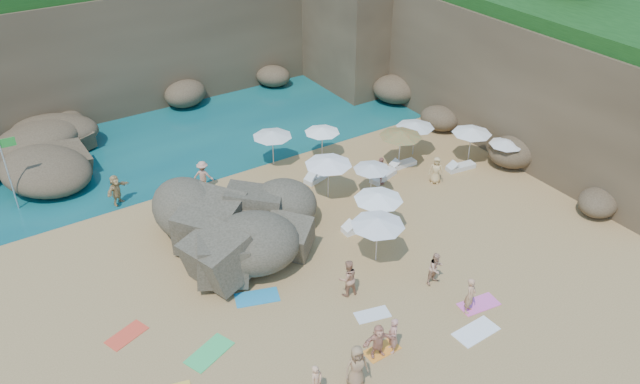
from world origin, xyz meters
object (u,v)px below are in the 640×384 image
flag_pole (8,164)px  person_stand_4 (436,170)px  person_stand_0 (316,381)px  parasol_2 (322,130)px  person_stand_2 (203,175)px  parasol_0 (328,161)px  person_stand_6 (393,336)px  person_stand_3 (381,171)px  lounger_0 (318,177)px  person_stand_5 (116,190)px  parasol_1 (272,134)px  rock_outcrop (248,241)px  person_stand_1 (348,278)px

flag_pole → person_stand_4: 22.78m
person_stand_0 → parasol_2: bearing=38.9°
person_stand_0 → flag_pole: bearing=91.7°
parasol_2 → person_stand_2: 7.63m
parasol_0 → person_stand_0: (-7.81, -11.04, -1.49)m
person_stand_6 → person_stand_3: bearing=163.2°
flag_pole → lounger_0: flag_pole is taller
person_stand_0 → person_stand_3: size_ratio=0.87×
flag_pole → person_stand_5: size_ratio=2.41×
parasol_2 → person_stand_3: size_ratio=1.26×
parasol_1 → lounger_0: (1.34, -2.88, -1.89)m
lounger_0 → person_stand_3: (2.64, -2.38, 0.70)m
person_stand_2 → person_stand_3: bearing=-169.5°
rock_outcrop → person_stand_4: 11.58m
lounger_0 → person_stand_6: size_ratio=1.16×
lounger_0 → person_stand_1: (-4.27, -9.01, 0.76)m
flag_pole → person_stand_2: (9.03, -3.57, -1.81)m
person_stand_3 → parasol_1: bearing=39.6°
person_stand_4 → person_stand_2: bearing=-165.2°
person_stand_4 → flag_pole: bearing=-161.6°
person_stand_0 → person_stand_1: bearing=26.1°
parasol_2 → lounger_0: bearing=-127.8°
parasol_2 → person_stand_4: size_ratio=1.32×
parasol_1 → parasol_2: parasol_1 is taller
rock_outcrop → parasol_1: (4.82, 5.99, 2.04)m
flag_pole → person_stand_4: (20.35, -10.06, -1.86)m
person_stand_4 → person_stand_3: bearing=-165.4°
person_stand_1 → person_stand_5: (-6.21, 12.68, -0.03)m
parasol_1 → person_stand_4: size_ratio=1.45×
person_stand_2 → person_stand_5: person_stand_5 is taller
person_stand_2 → person_stand_6: (1.26, -15.25, -0.06)m
parasol_1 → person_stand_3: bearing=-52.8°
rock_outcrop → person_stand_4: (11.52, -0.84, 0.81)m
person_stand_4 → parasol_1: bearing=179.1°
parasol_2 → person_stand_6: bearing=-113.1°
lounger_0 → rock_outcrop: bearing=-169.4°
person_stand_0 → person_stand_3: person_stand_3 is taller
flag_pole → person_stand_5: 5.44m
parasol_2 → person_stand_1: 12.54m
flag_pole → person_stand_6: 21.53m
lounger_0 → person_stand_6: person_stand_6 is taller
lounger_0 → person_stand_3: 3.62m
person_stand_1 → person_stand_5: 14.12m
parasol_1 → person_stand_2: (-4.62, -0.34, -1.17)m
rock_outcrop → person_stand_1: (1.90, -5.90, 0.90)m
person_stand_3 → person_stand_6: size_ratio=1.04×
flag_pole → parasol_1: (13.65, -3.23, -0.64)m
rock_outcrop → person_stand_2: (0.20, 5.66, 0.87)m
parasol_0 → lounger_0: 2.88m
flag_pole → parasol_1: bearing=-13.3°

